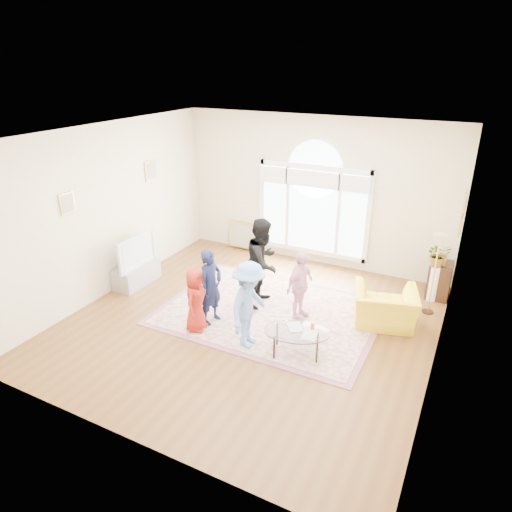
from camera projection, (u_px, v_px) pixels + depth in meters
The scene contains 18 objects.
ground at pixel (250, 323), 7.94m from camera, with size 6.00×6.00×0.00m, color brown.
room_shell at pixel (312, 196), 9.63m from camera, with size 6.00×6.00×6.00m.
area_rug at pixel (270, 312), 8.24m from camera, with size 3.60×2.60×0.02m, color beige.
rug_border at pixel (270, 313), 8.25m from camera, with size 3.80×2.80×0.01m, color #925867.
tv_console at pixel (137, 274), 9.25m from camera, with size 0.45×1.00×0.42m, color #96989E.
television at pixel (134, 250), 9.03m from camera, with size 0.17×1.12×0.64m.
coffee_table at pixel (297, 332), 6.94m from camera, with size 1.16×0.92×0.54m.
armchair at pixel (385, 307), 7.77m from camera, with size 1.02×0.89×0.66m, color yellow.
side_cabinet at pixel (439, 280), 8.69m from camera, with size 0.40×0.50×0.70m, color black.
floor_lamp at pixel (439, 247), 7.77m from camera, with size 0.31×0.31×1.51m.
plant_pedestal at pixel (434, 283), 8.57m from camera, with size 0.20×0.20×0.70m, color white.
potted_plant at pixel (438, 255), 8.34m from camera, with size 0.42×0.36×0.47m, color #33722D.
leaning_picture at pixel (243, 249), 11.02m from camera, with size 0.80×0.05×0.62m, color tan.
child_red at pixel (195, 300), 7.52m from camera, with size 0.54×0.35×1.10m, color #A32217.
child_navy at pixel (211, 287), 7.70m from camera, with size 0.49×0.32×1.34m, color #131A3B.
child_black at pixel (263, 262), 8.25m from camera, with size 0.80×0.62×1.65m, color black.
child_pink at pixel (300, 286), 7.85m from camera, with size 0.72×0.30×1.23m, color #F9B5D0.
child_blue at pixel (249, 305), 7.04m from camera, with size 0.92×0.53×1.43m, color #6F9DED.
Camera 1 is at (3.18, -6.03, 4.24)m, focal length 32.00 mm.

